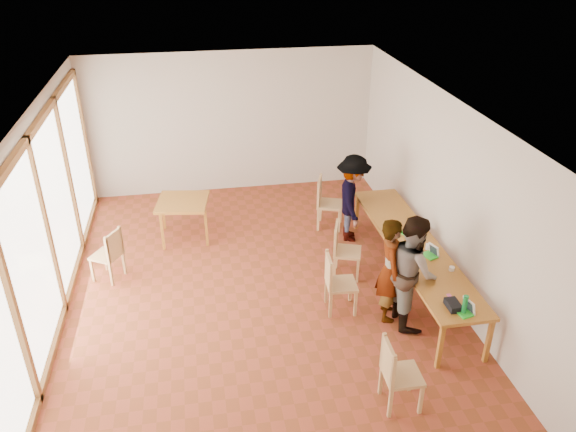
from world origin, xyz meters
name	(u,v)px	position (x,y,z in m)	size (l,w,h in m)	color
ground	(256,291)	(0.00, 0.00, 0.00)	(8.00, 8.00, 0.00)	brown
wall_back	(231,123)	(0.00, 4.00, 1.50)	(6.00, 0.10, 3.00)	beige
wall_front	(309,416)	(0.00, -4.00, 1.50)	(6.00, 0.10, 3.00)	beige
wall_right	(444,193)	(3.00, 0.00, 1.50)	(0.10, 8.00, 3.00)	beige
window_wall	(44,225)	(-2.96, 0.00, 1.50)	(0.10, 8.00, 3.00)	white
ceiling	(251,108)	(0.00, 0.00, 3.02)	(6.00, 8.00, 0.04)	white
communal_table	(413,246)	(2.50, -0.20, 0.70)	(0.80, 4.00, 0.75)	#A86925
side_table	(183,205)	(-1.10, 1.97, 0.67)	(0.90, 0.90, 0.75)	#A86925
chair_near	(395,368)	(1.34, -2.64, 0.58)	(0.45, 0.45, 0.51)	tan
chair_mid	(335,277)	(1.11, -0.67, 0.58)	(0.47, 0.47, 0.51)	tan
chair_far	(342,245)	(1.45, 0.24, 0.58)	(0.56, 0.56, 0.50)	tan
chair_empty	(325,197)	(1.56, 1.94, 0.61)	(0.59, 0.59, 0.53)	tan
chair_spare	(110,250)	(-2.27, 0.76, 0.56)	(0.58, 0.58, 0.48)	tan
person_near	(391,270)	(1.86, -0.94, 0.81)	(0.59, 0.39, 1.63)	gray
person_mid	(412,270)	(2.12, -1.08, 0.86)	(0.84, 0.65, 1.72)	gray
person_far	(352,198)	(1.95, 1.39, 0.82)	(1.06, 0.61, 1.65)	gray
laptop_near	(466,309)	(2.52, -1.99, 0.80)	(0.25, 0.27, 0.19)	green
laptop_mid	(432,253)	(2.63, -0.59, 0.80)	(0.25, 0.26, 0.18)	green
laptop_far	(413,231)	(2.58, 0.07, 0.81)	(0.30, 0.32, 0.22)	green
yellow_mug	(413,237)	(2.52, -0.09, 0.80)	(0.13, 0.13, 0.10)	#CBCC19
green_bottle	(465,305)	(2.48, -2.01, 0.89)	(0.07, 0.07, 0.28)	#117730
clear_glass	(428,247)	(2.65, -0.40, 0.80)	(0.07, 0.07, 0.09)	silver
condiment_cup	(452,269)	(2.76, -1.03, 0.78)	(0.08, 0.08, 0.06)	white
pink_phone	(450,296)	(2.46, -1.63, 0.76)	(0.05, 0.10, 0.01)	#C03F83
black_pouch	(453,305)	(2.40, -1.87, 0.80)	(0.16, 0.26, 0.09)	black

